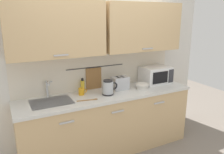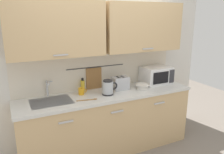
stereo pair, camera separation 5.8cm
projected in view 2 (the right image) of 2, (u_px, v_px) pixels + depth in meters
The scene contains 10 objects.
counter_unit at pixel (107, 122), 3.28m from camera, with size 2.53×0.64×0.90m.
back_wall_assembly at pixel (100, 47), 3.21m from camera, with size 3.70×0.41×2.50m.
sink_faucet at pixel (48, 86), 3.00m from camera, with size 0.09×0.17×0.22m.
microwave at pixel (156, 75), 3.62m from camera, with size 0.46×0.35×0.27m.
electric_kettle at pixel (108, 87), 3.09m from camera, with size 0.23×0.16×0.21m.
dish_soap_bottle at pixel (83, 85), 3.24m from camera, with size 0.06×0.06×0.20m.
mug_near_sink at pixel (81, 91), 3.10m from camera, with size 0.12×0.08×0.09m.
mixing_bowl at pixel (143, 86), 3.35m from camera, with size 0.21×0.21×0.08m.
toaster at pixel (120, 83), 3.32m from camera, with size 0.26×0.17×0.19m.
wooden_spoon at pixel (90, 100), 2.90m from camera, with size 0.28×0.08×0.01m.
Camera 2 is at (-1.25, -2.43, 1.95)m, focal length 35.79 mm.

